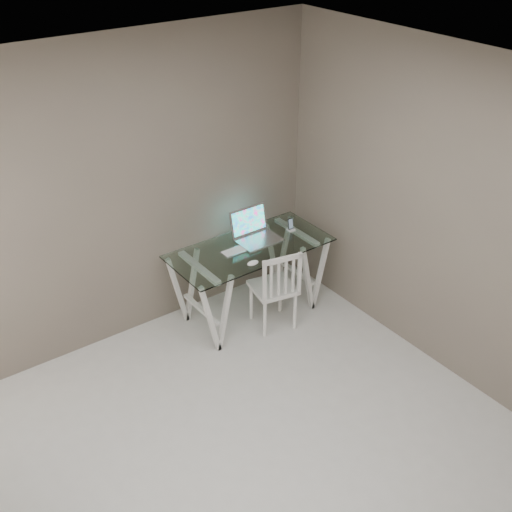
# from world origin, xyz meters

# --- Properties ---
(room) EXTENTS (4.50, 4.52, 2.71)m
(room) POSITION_xyz_m (-0.06, 0.02, 1.72)
(room) COLOR beige
(room) RESTS_ON ground
(desk) EXTENTS (1.50, 0.70, 0.75)m
(desk) POSITION_xyz_m (1.09, 1.78, 0.38)
(desk) COLOR silver
(desk) RESTS_ON ground
(chair) EXTENTS (0.45, 0.45, 0.83)m
(chair) POSITION_xyz_m (1.15, 1.47, 0.46)
(chair) COLOR silver
(chair) RESTS_ON ground
(laptop) EXTENTS (0.40, 0.34, 0.28)m
(laptop) POSITION_xyz_m (1.22, 1.90, 0.81)
(laptop) COLOR #B5B5BA
(laptop) RESTS_ON desk
(keyboard) EXTENTS (0.30, 0.13, 0.01)m
(keyboard) POSITION_xyz_m (0.95, 1.80, 0.75)
(keyboard) COLOR silver
(keyboard) RESTS_ON desk
(mouse) EXTENTS (0.11, 0.07, 0.04)m
(mouse) POSITION_xyz_m (0.93, 1.52, 0.76)
(mouse) COLOR white
(mouse) RESTS_ON desk
(phone_dock) EXTENTS (0.07, 0.07, 0.12)m
(phone_dock) POSITION_xyz_m (1.59, 1.82, 0.78)
(phone_dock) COLOR white
(phone_dock) RESTS_ON desk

